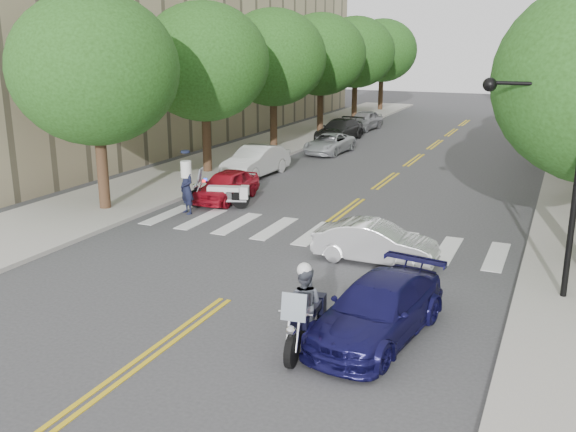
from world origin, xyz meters
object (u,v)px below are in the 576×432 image
Objects in this scene: motorcycle_police at (305,309)px; officer_standing at (187,188)px; convertible at (375,242)px; sedan_blue at (378,310)px; motorcycle_parked at (224,194)px.

officer_standing is at bearing -51.79° from motorcycle_police.
convertible is 0.81× the size of sedan_blue.
officer_standing is 0.43× the size of sedan_blue.
motorcycle_parked is at bearing 62.83° from convertible.
motorcycle_police reaches higher than sedan_blue.
motorcycle_police is 0.53× the size of sedan_blue.
convertible is 5.22m from sedan_blue.
motorcycle_police reaches higher than motorcycle_parked.
sedan_blue is (1.36, 1.11, -0.21)m from motorcycle_police.
motorcycle_parked is 1.67m from officer_standing.
convertible is at bearing 115.89° from sedan_blue.
motorcycle_police is at bearing -161.86° from motorcycle_parked.
sedan_blue is (8.97, -8.86, 0.11)m from motorcycle_parked.
motorcycle_parked is 12.61m from sedan_blue.
convertible is (-0.15, 6.11, -0.27)m from motorcycle_police.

